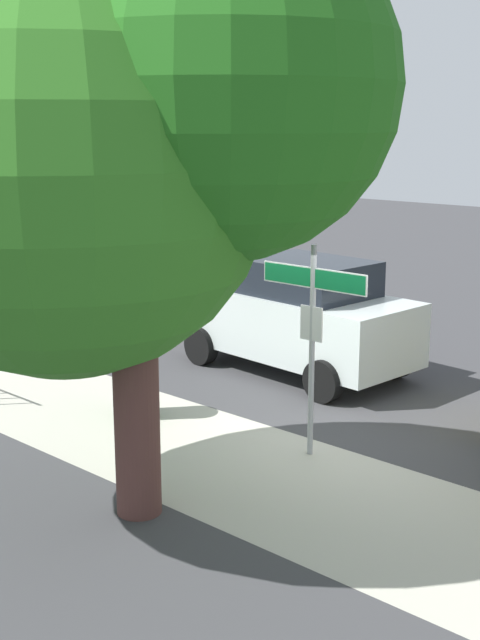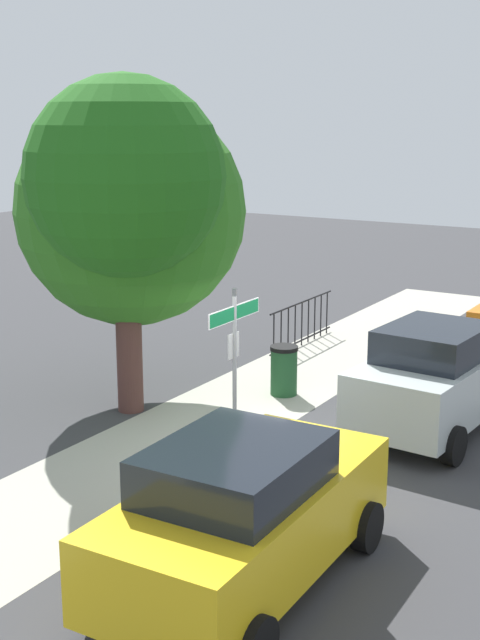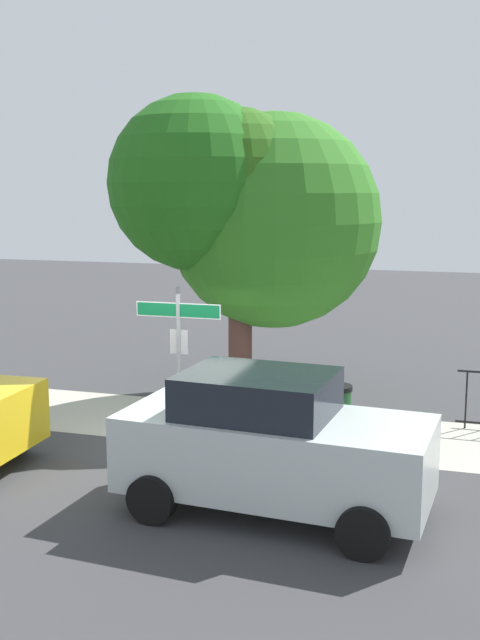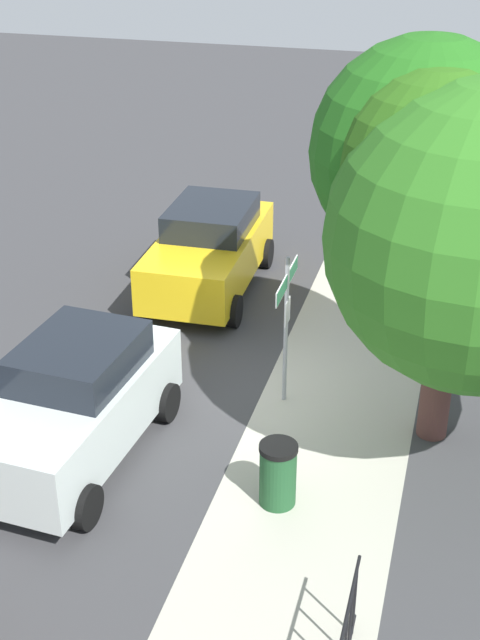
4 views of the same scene
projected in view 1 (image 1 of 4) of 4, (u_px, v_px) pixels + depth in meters
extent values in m
plane|color=#38383A|center=(334.00, 446.00, 10.66)|extent=(60.00, 60.00, 0.00)
cube|color=#A9A697|center=(152.00, 435.00, 11.03)|extent=(24.00, 2.60, 0.00)
cylinder|color=#9EA0A5|center=(312.00, 352.00, 10.12)|extent=(0.07, 0.07, 2.62)
cube|color=#0F723D|center=(313.00, 278.00, 9.91)|extent=(1.49, 0.02, 0.22)
cube|color=white|center=(313.00, 278.00, 9.91)|extent=(1.52, 0.02, 0.25)
cube|color=silver|center=(311.00, 323.00, 10.03)|extent=(0.32, 0.02, 0.42)
cylinder|color=#4F312C|center=(136.00, 387.00, 8.55)|extent=(0.47, 0.47, 2.76)
sphere|color=#206118|center=(225.00, 84.00, 7.84)|extent=(3.33, 3.33, 3.33)
sphere|color=#2E721F|center=(63.00, 163.00, 8.18)|extent=(4.24, 4.24, 4.24)
sphere|color=#295D15|center=(156.00, 76.00, 8.18)|extent=(2.63, 2.63, 2.63)
cube|color=silver|center=(295.00, 322.00, 13.71)|extent=(4.14, 2.01, 1.01)
cube|color=black|center=(307.00, 277.00, 13.36)|extent=(2.04, 1.66, 0.56)
cylinder|color=black|center=(201.00, 346.00, 14.21)|extent=(0.65, 0.27, 0.64)
cylinder|color=black|center=(272.00, 329.00, 15.37)|extent=(0.65, 0.27, 0.64)
cylinder|color=black|center=(323.00, 381.00, 12.28)|extent=(0.65, 0.27, 0.64)
cylinder|color=black|center=(394.00, 359.00, 13.44)|extent=(0.65, 0.27, 0.64)
cube|color=orange|center=(66.00, 279.00, 18.01)|extent=(4.32, 1.87, 0.84)
cube|color=black|center=(72.00, 249.00, 17.69)|extent=(2.08, 1.64, 0.49)
cylinder|color=black|center=(62.00, 283.00, 19.73)|extent=(0.64, 0.22, 0.64)
cylinder|color=black|center=(73.00, 315.00, 16.48)|extent=(0.64, 0.22, 0.64)
cylinder|color=black|center=(144.00, 301.00, 17.80)|extent=(0.64, 0.22, 0.64)
cylinder|color=#1E4C28|center=(138.00, 384.00, 11.69)|extent=(0.52, 0.52, 0.90)
cylinder|color=black|center=(137.00, 351.00, 11.58)|extent=(0.55, 0.55, 0.08)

